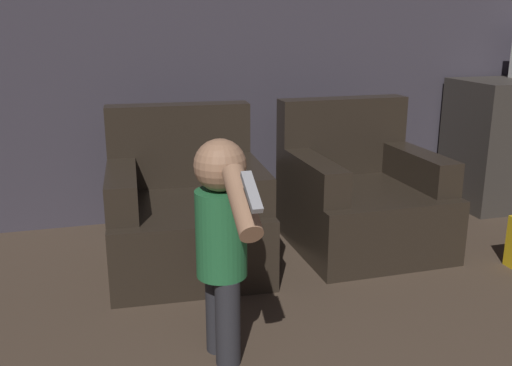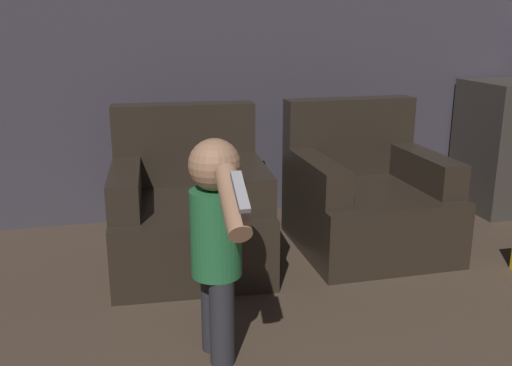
{
  "view_description": "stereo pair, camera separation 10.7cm",
  "coord_description": "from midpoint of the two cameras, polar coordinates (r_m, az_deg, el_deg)",
  "views": [
    {
      "loc": [
        -0.6,
        0.61,
        1.35
      ],
      "look_at": [
        0.11,
        3.15,
        0.6
      ],
      "focal_mm": 40.0,
      "sensor_mm": 36.0,
      "label": 1
    },
    {
      "loc": [
        -0.5,
        0.58,
        1.35
      ],
      "look_at": [
        0.11,
        3.15,
        0.6
      ],
      "focal_mm": 40.0,
      "sensor_mm": 36.0,
      "label": 2
    }
  ],
  "objects": [
    {
      "name": "person_toddler",
      "position": [
        2.25,
        -2.63,
        -5.11
      ],
      "size": [
        0.2,
        0.63,
        0.93
      ],
      "rotation": [
        0.0,
        0.0,
        1.73
      ],
      "color": "#28282D",
      "rests_on": "ground_plane"
    },
    {
      "name": "armchair_right",
      "position": [
        3.59,
        11.73,
        -1.55
      ],
      "size": [
        0.86,
        0.89,
        0.88
      ],
      "rotation": [
        0.0,
        0.0,
        0.01
      ],
      "color": "black",
      "rests_on": "ground_plane"
    },
    {
      "name": "wall_back",
      "position": [
        3.94,
        -5.57,
        15.04
      ],
      "size": [
        8.4,
        0.05,
        2.6
      ],
      "color": "#3D3842",
      "rests_on": "ground_plane"
    },
    {
      "name": "armchair_left",
      "position": [
        3.29,
        -5.76,
        -2.89
      ],
      "size": [
        0.9,
        0.93,
        0.88
      ],
      "rotation": [
        0.0,
        0.0,
        -0.06
      ],
      "color": "black",
      "rests_on": "ground_plane"
    }
  ]
}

